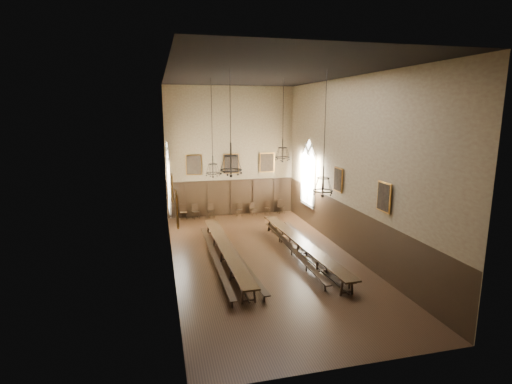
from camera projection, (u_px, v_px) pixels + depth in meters
name	position (u px, v px, depth m)	size (l,w,h in m)	color
floor	(264.00, 259.00, 20.17)	(9.00, 18.00, 0.02)	black
ceiling	(265.00, 74.00, 18.36)	(9.00, 18.00, 0.02)	black
wall_back	(231.00, 152.00, 27.83)	(9.00, 0.02, 9.00)	olive
wall_front	(352.00, 219.00, 10.70)	(9.00, 0.02, 9.00)	olive
wall_left	(169.00, 174.00, 18.20)	(0.02, 18.00, 9.00)	olive
wall_right	(350.00, 167.00, 20.33)	(0.02, 18.00, 9.00)	olive
wainscot_panelling	(264.00, 235.00, 19.92)	(9.00, 18.00, 2.50)	black
table_left	(226.00, 254.00, 19.70)	(0.91, 10.08, 0.79)	black
table_right	(302.00, 249.00, 20.42)	(1.22, 10.25, 0.80)	black
bench_left_outer	(215.00, 259.00, 19.36)	(0.31, 9.71, 0.44)	black
bench_left_inner	(236.00, 257.00, 19.63)	(0.82, 9.44, 0.42)	black
bench_right_inner	(292.00, 250.00, 20.58)	(0.34, 9.38, 0.42)	black
bench_right_outer	(313.00, 249.00, 20.83)	(0.47, 9.37, 0.42)	black
chair_0	(184.00, 215.00, 27.41)	(0.47, 0.47, 1.03)	black
chair_1	(196.00, 214.00, 27.58)	(0.55, 0.55, 1.00)	black
chair_2	(211.00, 213.00, 27.90)	(0.47, 0.47, 0.94)	black
chair_4	(239.00, 212.00, 28.36)	(0.47, 0.47, 0.90)	black
chair_5	(253.00, 211.00, 28.62)	(0.49, 0.49, 0.88)	black
chair_6	(267.00, 210.00, 28.88)	(0.50, 0.50, 0.92)	black
chair_7	(281.00, 209.00, 29.04)	(0.48, 0.48, 1.00)	black
chandelier_back_left	(213.00, 166.00, 21.61)	(0.76, 0.76, 5.13)	black
chandelier_back_right	(283.00, 152.00, 22.10)	(0.83, 0.83, 4.36)	black
chandelier_front_left	(231.00, 164.00, 16.66)	(0.93, 0.93, 4.27)	black
chandelier_front_right	(323.00, 183.00, 17.12)	(0.86, 0.86, 5.20)	black
portrait_back_0	(194.00, 165.00, 27.25)	(1.10, 0.12, 1.40)	#A36A27
portrait_back_1	(231.00, 164.00, 27.87)	(1.10, 0.12, 1.40)	#A36A27
portrait_back_2	(267.00, 163.00, 28.48)	(1.10, 0.12, 1.40)	#A36A27
portrait_left_0	(172.00, 187.00, 19.34)	(0.12, 1.00, 1.30)	#A36A27
portrait_left_1	(177.00, 209.00, 15.06)	(0.12, 1.00, 1.30)	#A36A27
portrait_right_0	(338.00, 180.00, 21.41)	(0.12, 1.00, 1.30)	#A36A27
portrait_right_1	(384.00, 197.00, 17.13)	(0.12, 1.00, 1.30)	#A36A27
window_right	(308.00, 173.00, 25.76)	(0.20, 2.20, 4.60)	white
window_left	(168.00, 178.00, 23.67)	(0.20, 2.20, 4.60)	white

